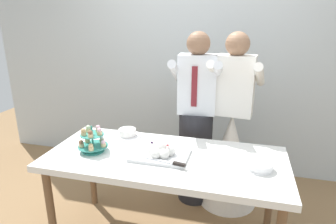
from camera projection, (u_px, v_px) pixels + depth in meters
The scene contains 8 objects.
rear_wall at pixel (198, 47), 3.30m from camera, with size 5.20×0.10×2.90m, color silver.
dessert_table at pixel (165, 165), 2.23m from camera, with size 1.80×0.80×0.78m.
cupcake_stand at pixel (93, 141), 2.26m from camera, with size 0.23×0.23×0.21m.
main_cake_tray at pixel (160, 152), 2.18m from camera, with size 0.43×0.32×0.12m.
plate_stack at pixel (259, 166), 2.01m from camera, with size 0.19×0.19×0.05m.
round_cake at pixel (127, 133), 2.56m from camera, with size 0.24×0.24×0.07m.
person_groom at pixel (196, 130), 2.80m from camera, with size 0.49×0.52×1.66m.
person_bride at pixel (230, 148), 2.80m from camera, with size 0.56×0.56×1.66m.
Camera 1 is at (0.53, -1.93, 1.77)m, focal length 31.29 mm.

